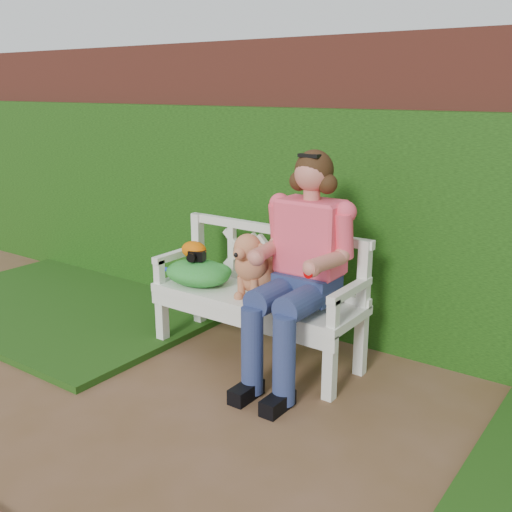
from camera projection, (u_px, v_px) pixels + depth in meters
The scene contains 11 objects.
ground at pixel (225, 447), 3.19m from camera, with size 60.00×60.00×0.00m, color brown.
brick_wall at pixel (384, 193), 4.37m from camera, with size 10.00×0.30×2.20m, color brown.
ivy_hedge at pixel (369, 232), 4.27m from camera, with size 10.00×0.18×1.70m, color #276515.
grass_left at pixel (74, 303), 5.23m from camera, with size 2.60×2.00×0.05m, color #153C0B.
garden_bench at pixel (256, 326), 4.17m from camera, with size 1.58×0.60×0.48m, color white, non-canonical shape.
seated_woman at pixel (306, 267), 3.79m from camera, with size 0.63×0.84×1.49m, color #E74265, non-canonical shape.
dog at pixel (257, 263), 4.03m from camera, with size 0.30×0.41×0.45m, color #B76745, non-canonical shape.
tennis_racket at pixel (199, 277), 4.41m from camera, with size 0.71×0.30×0.03m, color white, non-canonical shape.
green_bag at pixel (198, 272), 4.30m from camera, with size 0.51×0.39×0.17m, color #2F7724, non-canonical shape.
camera_item at pixel (197, 255), 4.27m from camera, with size 0.11×0.08×0.07m, color black.
baseball_glove at pixel (194, 250), 4.31m from camera, with size 0.20×0.15×0.13m, color #D15C05.
Camera 1 is at (1.76, -2.17, 1.85)m, focal length 42.00 mm.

